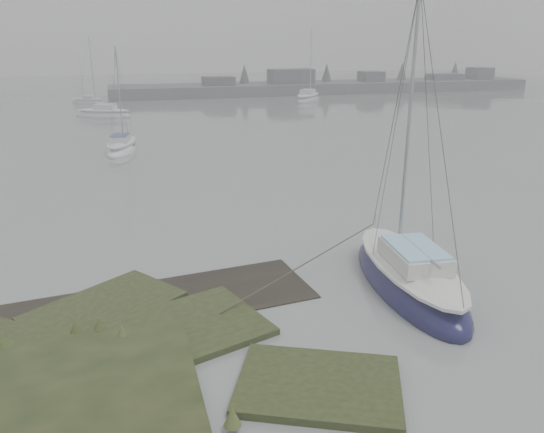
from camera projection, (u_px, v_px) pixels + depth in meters
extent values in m
plane|color=slate|center=(164.00, 141.00, 39.14)|extent=(160.00, 160.00, 0.00)
cube|color=#4C4F51|center=(329.00, 88.00, 74.95)|extent=(60.00, 8.00, 1.60)
cube|color=#424247|center=(218.00, 85.00, 69.55)|extent=(4.00, 3.00, 2.20)
cube|color=#424247|center=(291.00, 80.00, 72.07)|extent=(6.00, 3.00, 3.00)
cube|color=#424247|center=(371.00, 81.00, 75.32)|extent=(3.00, 3.00, 2.50)
cube|color=#424247|center=(444.00, 81.00, 78.58)|extent=(5.00, 3.00, 2.00)
cube|color=#424247|center=(479.00, 77.00, 80.04)|extent=(3.00, 3.00, 2.80)
cone|color=#384238|center=(244.00, 77.00, 72.17)|extent=(2.00, 2.00, 3.50)
cone|color=#384238|center=(326.00, 76.00, 75.35)|extent=(2.00, 2.00, 3.50)
cone|color=#384238|center=(402.00, 74.00, 78.52)|extent=(2.00, 2.00, 3.50)
cone|color=#384238|center=(455.00, 73.00, 80.91)|extent=(2.00, 2.00, 3.50)
ellipsoid|color=#121137|center=(408.00, 284.00, 16.17)|extent=(2.89, 6.86, 1.62)
ellipsoid|color=silver|center=(410.00, 264.00, 15.97)|extent=(2.36, 5.96, 0.46)
cube|color=silver|center=(415.00, 256.00, 15.57)|extent=(1.66, 2.43, 0.48)
cube|color=#8DC4E4|center=(415.00, 247.00, 15.49)|extent=(1.55, 2.23, 0.08)
cylinder|color=#939399|center=(409.00, 122.00, 15.45)|extent=(0.10, 0.10, 7.62)
cylinder|color=#939399|center=(418.00, 250.00, 15.31)|extent=(0.37, 2.66, 0.09)
ellipsoid|color=white|center=(122.00, 150.00, 35.79)|extent=(2.81, 5.43, 1.26)
ellipsoid|color=silver|center=(121.00, 142.00, 35.63)|extent=(2.33, 4.71, 0.36)
cube|color=silver|center=(120.00, 138.00, 35.32)|extent=(1.48, 1.98, 0.37)
cube|color=navy|center=(120.00, 135.00, 35.26)|extent=(1.37, 1.82, 0.06)
cylinder|color=#939399|center=(119.00, 92.00, 35.23)|extent=(0.08, 0.08, 5.93)
cylinder|color=#939399|center=(120.00, 136.00, 35.12)|extent=(0.52, 2.04, 0.07)
ellipsoid|color=silver|center=(104.00, 116.00, 51.28)|extent=(5.91, 4.13, 1.38)
ellipsoid|color=white|center=(103.00, 110.00, 51.11)|extent=(5.09, 3.48, 0.39)
cube|color=white|center=(105.00, 107.00, 50.96)|extent=(2.28, 1.94, 0.40)
cube|color=#B0B6BB|center=(105.00, 104.00, 50.89)|extent=(2.10, 1.79, 0.06)
cylinder|color=#939399|center=(92.00, 73.00, 50.10)|extent=(0.09, 0.09, 6.47)
cylinder|color=#939399|center=(107.00, 104.00, 50.86)|extent=(2.07, 1.05, 0.07)
ellipsoid|color=#ACB1B5|center=(308.00, 100.00, 64.43)|extent=(5.56, 6.47, 1.57)
ellipsoid|color=white|center=(308.00, 95.00, 64.23)|extent=(4.73, 5.55, 0.44)
cube|color=white|center=(308.00, 92.00, 63.86)|extent=(2.44, 2.61, 0.46)
cube|color=#B8BEC3|center=(308.00, 90.00, 63.78)|extent=(2.25, 2.41, 0.07)
cylinder|color=#939399|center=(311.00, 60.00, 63.69)|extent=(0.10, 0.10, 7.40)
cylinder|color=#939399|center=(307.00, 90.00, 63.61)|extent=(1.61, 2.13, 0.08)
ellipsoid|color=#9FA2A9|center=(88.00, 103.00, 62.09)|extent=(4.43, 3.36, 1.04)
ellipsoid|color=silver|center=(88.00, 99.00, 61.95)|extent=(3.81, 2.84, 0.29)
cube|color=silver|center=(89.00, 97.00, 61.83)|extent=(1.74, 1.53, 0.31)
cube|color=silver|center=(89.00, 95.00, 61.78)|extent=(1.60, 1.42, 0.05)
cylinder|color=#939399|center=(81.00, 75.00, 61.23)|extent=(0.07, 0.07, 4.91)
cylinder|color=#939399|center=(90.00, 95.00, 61.75)|extent=(1.52, 0.90, 0.06)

